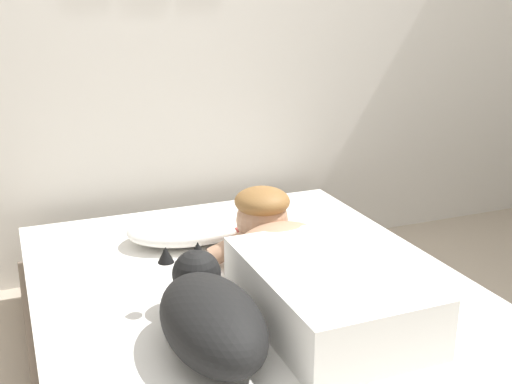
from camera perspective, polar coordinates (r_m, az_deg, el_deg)
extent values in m
cube|color=#726051|center=(2.19, 0.42, -14.98)|extent=(1.45, 1.91, 0.17)
cube|color=white|center=(2.11, 0.44, -11.17)|extent=(1.41, 1.85, 0.16)
ellipsoid|color=white|center=(2.49, -5.77, -3.12)|extent=(0.52, 0.32, 0.11)
cube|color=white|center=(1.89, 6.52, -9.12)|extent=(0.42, 0.64, 0.18)
ellipsoid|color=tan|center=(2.15, 2.21, -4.88)|extent=(0.32, 0.20, 0.16)
sphere|color=tan|center=(2.27, 0.56, -2.51)|extent=(0.19, 0.19, 0.19)
ellipsoid|color=olive|center=(2.25, 0.56, -0.84)|extent=(0.20, 0.20, 0.10)
cylinder|color=tan|center=(2.25, -1.61, -4.68)|extent=(0.23, 0.07, 0.14)
cylinder|color=tan|center=(2.32, 3.03, -3.96)|extent=(0.23, 0.07, 0.14)
ellipsoid|color=black|center=(1.71, -4.01, -11.68)|extent=(0.26, 0.48, 0.20)
sphere|color=black|center=(1.93, -5.41, -7.40)|extent=(0.15, 0.15, 0.15)
cone|color=black|center=(1.90, -8.19, -5.64)|extent=(0.05, 0.05, 0.05)
cone|color=black|center=(1.92, -5.30, -5.22)|extent=(0.05, 0.05, 0.05)
cylinder|color=#D84C47|center=(2.45, -1.43, -3.77)|extent=(0.09, 0.09, 0.07)
torus|color=#D84C47|center=(2.47, -0.19, -3.58)|extent=(0.05, 0.01, 0.05)
cube|color=black|center=(2.05, -3.02, -9.36)|extent=(0.07, 0.14, 0.01)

